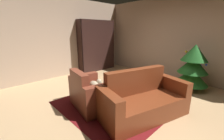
{
  "coord_description": "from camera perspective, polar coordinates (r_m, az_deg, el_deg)",
  "views": [
    {
      "loc": [
        2.11,
        -2.47,
        1.67
      ],
      "look_at": [
        -0.37,
        -0.09,
        0.73
      ],
      "focal_mm": 23.5,
      "sensor_mm": 36.0,
      "label": 1
    }
  ],
  "objects": [
    {
      "name": "ground_plane",
      "position": [
        3.65,
        5.16,
        -12.0
      ],
      "size": [
        7.16,
        7.16,
        0.0
      ],
      "primitive_type": "plane",
      "color": "tan"
    },
    {
      "name": "wall_back",
      "position": [
        5.54,
        24.25,
        11.11
      ],
      "size": [
        6.09,
        0.06,
        2.78
      ],
      "primitive_type": "cube",
      "color": "tan",
      "rests_on": "ground"
    },
    {
      "name": "wall_left",
      "position": [
        5.69,
        -18.46,
        11.74
      ],
      "size": [
        0.06,
        5.35,
        2.78
      ],
      "primitive_type": "cube",
      "color": "tan",
      "rests_on": "ground"
    },
    {
      "name": "area_rug",
      "position": [
        3.44,
        -0.15,
        -13.66
      ],
      "size": [
        2.31,
        1.96,
        0.01
      ],
      "primitive_type": "cube",
      "color": "maroon",
      "rests_on": "ground"
    },
    {
      "name": "bookshelf_unit",
      "position": [
        6.28,
        -5.08,
        9.07
      ],
      "size": [
        0.36,
        1.65,
        2.06
      ],
      "color": "black",
      "rests_on": "ground"
    },
    {
      "name": "armchair_red",
      "position": [
        3.32,
        -8.42,
        -9.15
      ],
      "size": [
        1.15,
        0.88,
        0.85
      ],
      "color": "brown",
      "rests_on": "ground"
    },
    {
      "name": "couch_red",
      "position": [
        3.03,
        11.86,
        -11.73
      ],
      "size": [
        1.21,
        1.89,
        0.91
      ],
      "color": "maroon",
      "rests_on": "ground"
    },
    {
      "name": "coffee_table",
      "position": [
        3.27,
        -0.62,
        -7.91
      ],
      "size": [
        0.64,
        0.64,
        0.43
      ],
      "color": "black",
      "rests_on": "ground"
    },
    {
      "name": "book_stack_on_table",
      "position": [
        3.22,
        0.35,
        -6.43
      ],
      "size": [
        0.19,
        0.17,
        0.1
      ],
      "color": "#4C7748",
      "rests_on": "coffee_table"
    },
    {
      "name": "bottle_on_table",
      "position": [
        3.05,
        -1.31,
        -6.45
      ],
      "size": [
        0.06,
        0.06,
        0.29
      ],
      "color": "navy",
      "rests_on": "coffee_table"
    },
    {
      "name": "decorated_tree",
      "position": [
        4.74,
        28.94,
        1.16
      ],
      "size": [
        0.9,
        0.9,
        1.29
      ],
      "color": "brown",
      "rests_on": "ground"
    }
  ]
}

